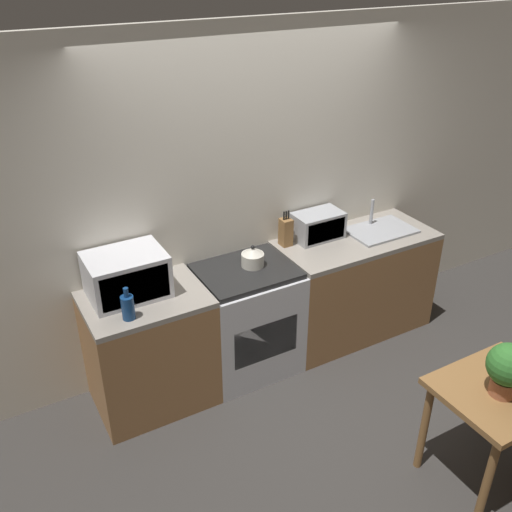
{
  "coord_description": "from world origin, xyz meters",
  "views": [
    {
      "loc": [
        -1.98,
        -2.59,
        3.02
      ],
      "look_at": [
        -0.22,
        0.54,
        1.05
      ],
      "focal_mm": 40.0,
      "sensor_mm": 36.0,
      "label": 1
    }
  ],
  "objects_px": {
    "microwave": "(127,275)",
    "dining_table": "(497,403)",
    "stove_range": "(247,319)",
    "bottle": "(128,307)",
    "toaster_oven": "(318,226)",
    "kettle": "(253,257)"
  },
  "relations": [
    {
      "from": "bottle",
      "to": "dining_table",
      "type": "relative_size",
      "value": 0.31
    },
    {
      "from": "bottle",
      "to": "toaster_oven",
      "type": "bearing_deg",
      "value": 11.59
    },
    {
      "from": "microwave",
      "to": "bottle",
      "type": "relative_size",
      "value": 2.3
    },
    {
      "from": "bottle",
      "to": "dining_table",
      "type": "xyz_separation_m",
      "value": [
        1.75,
        -1.51,
        -0.38
      ]
    },
    {
      "from": "microwave",
      "to": "toaster_oven",
      "type": "bearing_deg",
      "value": 2.56
    },
    {
      "from": "toaster_oven",
      "to": "dining_table",
      "type": "xyz_separation_m",
      "value": [
        0.03,
        -1.86,
        -0.41
      ]
    },
    {
      "from": "microwave",
      "to": "toaster_oven",
      "type": "relative_size",
      "value": 1.31
    },
    {
      "from": "toaster_oven",
      "to": "dining_table",
      "type": "relative_size",
      "value": 0.55
    },
    {
      "from": "toaster_oven",
      "to": "dining_table",
      "type": "bearing_deg",
      "value": -88.94
    },
    {
      "from": "dining_table",
      "to": "stove_range",
      "type": "bearing_deg",
      "value": 114.93
    },
    {
      "from": "bottle",
      "to": "dining_table",
      "type": "height_order",
      "value": "bottle"
    },
    {
      "from": "microwave",
      "to": "dining_table",
      "type": "distance_m",
      "value": 2.48
    },
    {
      "from": "microwave",
      "to": "dining_table",
      "type": "relative_size",
      "value": 0.72
    },
    {
      "from": "bottle",
      "to": "toaster_oven",
      "type": "distance_m",
      "value": 1.75
    },
    {
      "from": "kettle",
      "to": "microwave",
      "type": "bearing_deg",
      "value": 175.78
    },
    {
      "from": "kettle",
      "to": "toaster_oven",
      "type": "height_order",
      "value": "toaster_oven"
    },
    {
      "from": "bottle",
      "to": "toaster_oven",
      "type": "xyz_separation_m",
      "value": [
        1.71,
        0.35,
        0.02
      ]
    },
    {
      "from": "stove_range",
      "to": "microwave",
      "type": "height_order",
      "value": "microwave"
    },
    {
      "from": "kettle",
      "to": "bottle",
      "type": "height_order",
      "value": "bottle"
    },
    {
      "from": "kettle",
      "to": "toaster_oven",
      "type": "xyz_separation_m",
      "value": [
        0.69,
        0.14,
        0.04
      ]
    },
    {
      "from": "stove_range",
      "to": "dining_table",
      "type": "distance_m",
      "value": 1.88
    },
    {
      "from": "kettle",
      "to": "dining_table",
      "type": "xyz_separation_m",
      "value": [
        0.72,
        -1.72,
        -0.37
      ]
    }
  ]
}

